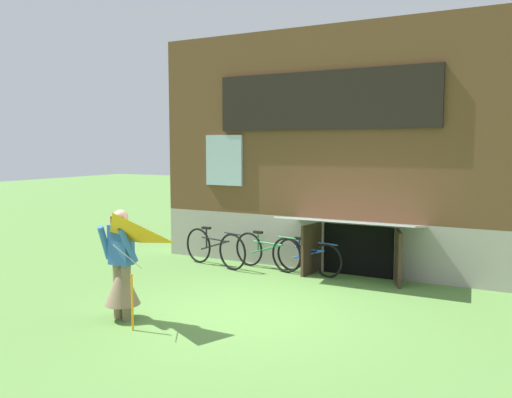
{
  "coord_description": "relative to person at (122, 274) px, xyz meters",
  "views": [
    {
      "loc": [
        3.83,
        -7.01,
        2.54
      ],
      "look_at": [
        -0.29,
        0.72,
        1.66
      ],
      "focal_mm": 37.39,
      "sensor_mm": 36.0,
      "label": 1
    }
  ],
  "objects": [
    {
      "name": "ground_plane",
      "position": [
        1.48,
        1.21,
        -0.68
      ],
      "size": [
        60.0,
        60.0,
        0.0
      ],
      "primitive_type": "plane",
      "color": "#56843D"
    },
    {
      "name": "log_house",
      "position": [
        1.48,
        6.85,
        1.77
      ],
      "size": [
        7.54,
        6.39,
        4.89
      ],
      "color": "#9E998E",
      "rests_on": "ground_plane"
    },
    {
      "name": "person",
      "position": [
        0.0,
        0.0,
        0.0
      ],
      "size": [
        0.61,
        0.52,
        1.62
      ],
      "rotation": [
        0.0,
        0.0,
        0.23
      ],
      "color": "#7F6B51",
      "rests_on": "ground_plane"
    },
    {
      "name": "bicycle_green",
      "position": [
        0.43,
        3.84,
        -0.31
      ],
      "size": [
        1.67,
        0.38,
        0.77
      ],
      "rotation": [
        0.0,
        0.0,
        -0.2
      ],
      "color": "black",
      "rests_on": "ground_plane"
    },
    {
      "name": "bicycle_black",
      "position": [
        -0.66,
        3.56,
        -0.29
      ],
      "size": [
        1.76,
        0.49,
        0.82
      ],
      "rotation": [
        0.0,
        0.0,
        -0.25
      ],
      "color": "black",
      "rests_on": "ground_plane"
    },
    {
      "name": "kite",
      "position": [
        0.36,
        -0.53,
        0.59
      ],
      "size": [
        0.86,
        0.91,
        1.54
      ],
      "color": "orange",
      "rests_on": "ground_plane"
    },
    {
      "name": "bicycle_blue",
      "position": [
        1.34,
        3.86,
        -0.33
      ],
      "size": [
        1.54,
        0.39,
        0.72
      ],
      "rotation": [
        0.0,
        0.0,
        -0.23
      ],
      "color": "black",
      "rests_on": "ground_plane"
    }
  ]
}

